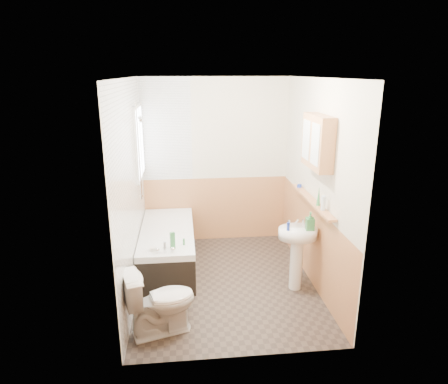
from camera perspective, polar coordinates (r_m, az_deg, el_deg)
The scene contains 26 objects.
floor at distance 5.20m, azimuth 0.18°, elevation -12.70°, with size 2.80×2.80×0.00m, color #2E2520.
ceiling at distance 4.53m, azimuth 0.21°, elevation 16.01°, with size 2.80×2.80×0.00m, color white.
wall_back at distance 6.07m, azimuth -1.27°, elevation 4.33°, with size 2.20×0.02×2.50m, color beige.
wall_front at distance 3.39m, azimuth 2.82°, elevation -5.98°, with size 2.20×0.02×2.50m, color beige.
wall_left at distance 4.73m, azimuth -13.30°, elevation 0.22°, with size 0.02×2.80×2.50m, color beige.
wall_right at distance 4.96m, azimuth 13.06°, elevation 1.00°, with size 0.02×2.80×2.50m, color beige.
wainscot_right at distance 5.20m, azimuth 12.28°, elevation -6.98°, with size 0.01×2.80×1.00m, color tan.
wainscot_front at distance 3.77m, azimuth 2.60°, elevation -16.42°, with size 2.20×0.01×1.00m, color tan.
wainscot_back at distance 6.26m, azimuth -1.21°, elevation -2.43°, with size 2.20×0.01×1.00m, color tan.
tile_cladding_left at distance 4.72m, azimuth -13.04°, elevation 0.23°, with size 0.01×2.80×2.50m, color white.
tile_return_back at distance 5.95m, azimuth -8.34°, elevation 8.78°, with size 0.75×0.01×1.50m, color white.
window at distance 5.55m, azimuth -11.95°, elevation 6.99°, with size 0.03×0.79×0.99m.
bathtub at distance 5.53m, azimuth -8.04°, elevation -7.73°, with size 0.70×1.67×0.68m.
shower_riser at distance 5.22m, azimuth -12.04°, elevation 6.68°, with size 0.11×0.08×1.26m.
toilet at distance 4.21m, azimuth -9.07°, elevation -15.18°, with size 0.40×0.71×0.70m, color white.
sink at distance 4.90m, azimuth 10.40°, elevation -7.58°, with size 0.46×0.37×0.90m.
pine_shelf at distance 4.92m, azimuth 12.43°, elevation -1.21°, with size 0.10×1.39×0.03m, color tan.
medicine_cabinet at distance 4.61m, azimuth 13.21°, elevation 6.99°, with size 0.17×0.66×0.60m.
foam_can at distance 4.54m, azimuth 14.01°, elevation -1.55°, with size 0.05×0.05×0.16m, color silver.
green_bottle at distance 4.68m, azimuth 13.37°, elevation -0.56°, with size 0.05×0.05×0.23m, color #388447.
black_jar at distance 5.39m, azimuth 10.72°, elevation 0.86°, with size 0.06×0.06×0.04m, color #19339E.
soap_bottle at distance 4.78m, azimuth 12.15°, elevation -4.74°, with size 0.10×0.22×0.10m, color #388447.
clear_bottle at distance 4.71m, azimuth 9.17°, elevation -4.89°, with size 0.04×0.04×0.10m, color #19339E.
blue_gel at distance 4.81m, azimuth -7.36°, elevation -6.90°, with size 0.06×0.04×0.21m, color #388447.
cream_jar at distance 4.82m, azimuth -10.14°, elevation -8.02°, with size 0.07×0.07×0.05m, color silver.
orange_bottle at distance 4.92m, azimuth -5.75°, elevation -7.11°, with size 0.03×0.03×0.08m, color #388447.
Camera 1 is at (-0.50, -4.50, 2.57)m, focal length 32.00 mm.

